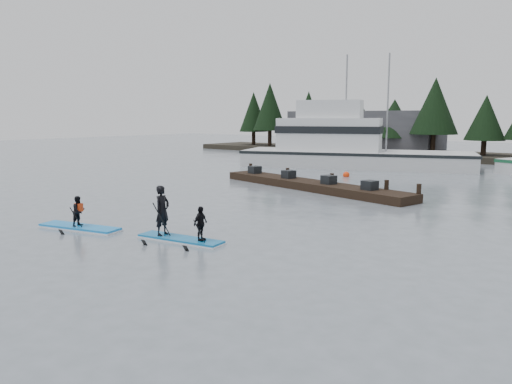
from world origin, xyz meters
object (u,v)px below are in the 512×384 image
Objects in this scene: floating_dock at (311,185)px; paddleboard_solo at (79,220)px; paddleboard_duo at (176,222)px; fishing_boat_large at (349,157)px.

paddleboard_solo reaches higher than floating_dock.
paddleboard_solo is 4.49m from paddleboard_duo.
paddleboard_duo is at bearing -64.48° from floating_dock.
fishing_boat_large is at bearing 96.96° from paddleboard_duo.
floating_dock is at bearing -91.46° from fishing_boat_large.
paddleboard_duo is at bearing -94.65° from fishing_boat_large.
floating_dock is 14.98m from paddleboard_solo.
paddleboard_solo is (3.41, -28.35, -0.46)m from fishing_boat_large.
floating_dock is (4.64, -13.42, -0.59)m from fishing_boat_large.
floating_dock is at bearing 71.02° from paddleboard_solo.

